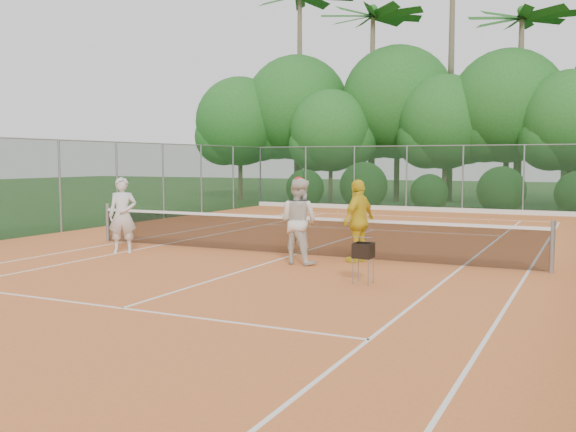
% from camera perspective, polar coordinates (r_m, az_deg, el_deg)
% --- Properties ---
extents(ground, '(120.00, 120.00, 0.00)m').
position_cam_1_polar(ground, '(15.94, 0.53, -3.54)').
color(ground, '#204518').
rests_on(ground, ground).
extents(clay_court, '(18.00, 36.00, 0.02)m').
position_cam_1_polar(clay_court, '(15.94, 0.53, -3.51)').
color(clay_court, orange).
rests_on(clay_court, ground).
extents(tennis_net, '(11.97, 0.10, 1.10)m').
position_cam_1_polar(tennis_net, '(15.87, 0.53, -1.65)').
color(tennis_net, gray).
rests_on(tennis_net, clay_court).
extents(player_white, '(0.84, 0.76, 1.92)m').
position_cam_1_polar(player_white, '(16.71, -14.48, 0.06)').
color(player_white, silver).
rests_on(player_white, clay_court).
extents(player_center_grp, '(1.05, 0.88, 1.97)m').
position_cam_1_polar(player_center_grp, '(14.47, 0.95, -0.44)').
color(player_center_grp, silver).
rests_on(player_center_grp, clay_court).
extents(player_yellow, '(0.71, 1.20, 1.91)m').
position_cam_1_polar(player_yellow, '(14.82, 6.31, -0.43)').
color(player_yellow, yellow).
rests_on(player_yellow, clay_court).
extents(ball_hopper, '(0.34, 0.34, 0.78)m').
position_cam_1_polar(ball_hopper, '(12.26, 6.72, -3.14)').
color(ball_hopper, gray).
rests_on(ball_hopper, clay_court).
extents(stray_ball_a, '(0.07, 0.07, 0.07)m').
position_cam_1_polar(stray_ball_a, '(28.85, 4.45, 0.38)').
color(stray_ball_a, '#D3EA36').
rests_on(stray_ball_a, clay_court).
extents(stray_ball_b, '(0.07, 0.07, 0.07)m').
position_cam_1_polar(stray_ball_b, '(28.79, 7.66, 0.34)').
color(stray_ball_b, yellow).
rests_on(stray_ball_b, clay_court).
extents(stray_ball_c, '(0.07, 0.07, 0.07)m').
position_cam_1_polar(stray_ball_c, '(25.12, 17.39, -0.52)').
color(stray_ball_c, '#BED431').
rests_on(stray_ball_c, clay_court).
extents(court_markings, '(11.03, 23.83, 0.01)m').
position_cam_1_polar(court_markings, '(15.94, 0.53, -3.46)').
color(court_markings, white).
rests_on(court_markings, clay_court).
extents(fence_back, '(18.07, 0.07, 3.00)m').
position_cam_1_polar(fence_back, '(30.04, 12.86, 3.26)').
color(fence_back, '#19381E').
rests_on(fence_back, clay_court).
extents(tropical_treeline, '(32.10, 8.49, 15.03)m').
position_cam_1_polar(tropical_treeline, '(34.99, 17.24, 9.28)').
color(tropical_treeline, brown).
rests_on(tropical_treeline, ground).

